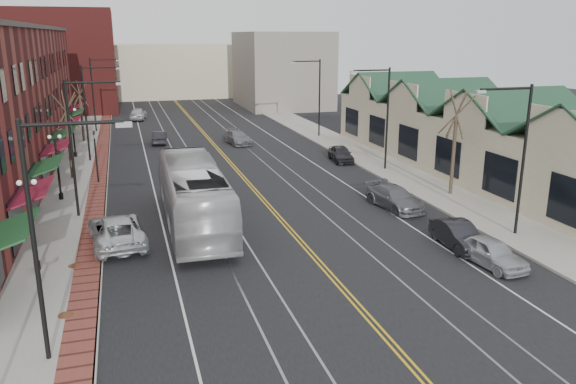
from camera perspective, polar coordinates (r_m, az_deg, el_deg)
ground at (r=22.62m, az=7.90°, el=-12.28°), size 160.00×160.00×0.00m
sidewalk_left at (r=39.68m, az=-20.87°, el=-0.69°), size 4.00×120.00×0.15m
sidewalk_right at (r=44.53m, az=11.52°, el=1.74°), size 4.00×120.00×0.15m
building_right at (r=47.15m, az=18.16°, el=4.81°), size 8.00×36.00×4.60m
backdrop_left at (r=88.50m, az=-21.80°, el=12.28°), size 14.00×18.00×14.00m
backdrop_mid at (r=103.64m, az=-11.96°, el=11.98°), size 22.00×14.00×9.00m
backdrop_right at (r=86.52m, az=-0.66°, el=12.31°), size 12.00×16.00×11.00m
streetlight_l_0 at (r=19.10m, az=-23.33°, el=-2.44°), size 3.33×0.25×8.00m
streetlight_l_1 at (r=34.65m, az=-20.51°, el=5.51°), size 3.33×0.25×8.00m
streetlight_l_2 at (r=50.48m, az=-19.44°, el=8.51°), size 3.33×0.25×8.00m
streetlight_l_3 at (r=66.39m, az=-18.87°, el=10.07°), size 3.33×0.25×8.00m
streetlight_r_0 at (r=31.53m, az=22.31°, el=4.41°), size 3.33×0.25×8.00m
streetlight_r_1 at (r=44.97m, az=9.58°, el=8.40°), size 3.33×0.25×8.00m
streetlight_r_2 at (r=59.68m, az=2.81°, el=10.33°), size 3.33×0.25×8.00m
lamppost_l_1 at (r=27.75m, az=-24.54°, el=-3.30°), size 0.84×0.28×4.27m
lamppost_l_2 at (r=39.25m, az=-22.33°, el=2.20°), size 0.84×0.28×4.27m
lamppost_l_3 at (r=52.95m, az=-20.97°, el=5.56°), size 0.84×0.28×4.27m
tree_left_near at (r=44.85m, az=-21.43°, el=5.56°), size 1.78×1.37×6.48m
tree_left_far at (r=60.68m, az=-20.28°, el=7.82°), size 1.66×1.28×6.02m
tree_right_mid at (r=38.97m, az=16.56°, el=4.97°), size 1.90×1.46×6.93m
manhole_mid at (r=23.68m, az=-21.63°, el=-11.54°), size 0.60×0.60×0.02m
manhole_far at (r=28.23m, az=-20.84°, el=-7.00°), size 0.60×0.60×0.02m
traffic_signal at (r=42.95m, az=-18.95°, el=3.81°), size 0.18×0.15×3.80m
transit_bus at (r=32.14m, az=-9.55°, el=-0.29°), size 3.31×13.21×3.67m
parked_suv at (r=30.43m, az=-17.01°, el=-3.77°), size 3.18×5.84×1.55m
parked_car_a at (r=28.30m, az=19.94°, el=-5.75°), size 1.96×4.06×1.34m
parked_car_b at (r=30.04m, az=16.93°, el=-4.23°), size 1.72×4.15×1.34m
parked_car_c at (r=35.87m, az=10.78°, el=-0.57°), size 2.49×4.94×1.38m
parked_car_d at (r=48.70m, az=5.39°, el=3.90°), size 2.06×4.13×1.35m
distant_car_left at (r=57.96m, az=-12.92°, el=5.42°), size 1.77×3.98×1.27m
distant_car_right at (r=56.63m, az=-5.17°, el=5.54°), size 2.44×4.73×1.31m
distant_car_far at (r=75.30m, az=-14.98°, el=7.69°), size 2.51×4.88×1.59m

